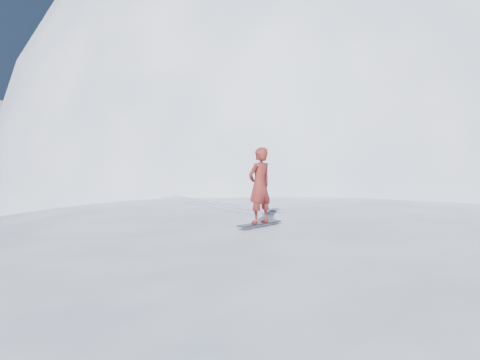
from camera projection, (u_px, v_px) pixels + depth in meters
The scene contains 8 objects.
ground at pixel (319, 301), 12.34m from camera, with size 400.00×400.00×0.00m, color white.
near_ridge at pixel (284, 270), 15.41m from camera, with size 36.00×28.00×4.80m, color white.
summit_peak at pixel (311, 189), 45.88m from camera, with size 60.00×56.00×56.00m, color white.
peak_shoulder at pixel (246, 202), 34.56m from camera, with size 28.00×24.00×18.00m, color white.
wind_bumps at pixel (262, 284), 13.86m from camera, with size 16.00×14.40×1.00m.
snowboard at pixel (260, 223), 11.29m from camera, with size 1.41×0.26×0.02m, color black.
snowboarder at pixel (260, 185), 11.22m from camera, with size 0.73×0.48×1.99m, color maroon.
board_tracks at pixel (214, 203), 15.37m from camera, with size 1.77×5.96×0.04m.
Camera 1 is at (-8.20, -9.11, 4.41)m, focal length 32.00 mm.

